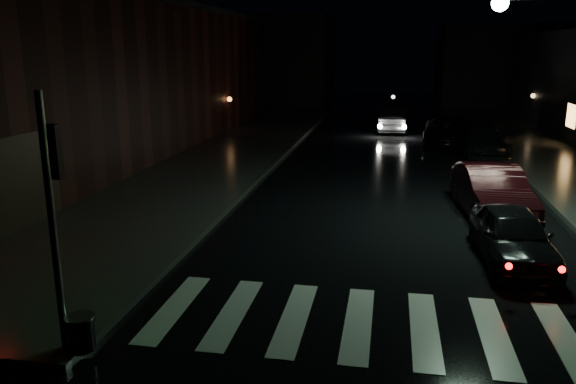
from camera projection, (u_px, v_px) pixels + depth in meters
The scene contains 13 objects.
ground at pixel (226, 325), 10.34m from camera, with size 120.00×120.00×0.00m, color black.
sidewalk_left at pixel (207, 164), 24.54m from camera, with size 6.00×44.00×0.15m, color #282826.
sidewalk_right at pixel (574, 177), 21.94m from camera, with size 4.00×44.00×0.15m, color #282826.
building_left at pixel (77, 80), 26.81m from camera, with size 10.00×36.00×7.00m, color black.
building_far_left at pixel (258, 59), 53.99m from camera, with size 14.00×10.00×8.00m, color black.
building_far_right at pixel (520, 66), 49.95m from camera, with size 14.00×10.00×7.00m, color black.
crosswalk at pixel (391, 326), 10.30m from camera, with size 9.00×3.00×0.01m, color beige.
signal_pole_corner at pixel (68, 268), 8.94m from camera, with size 0.68×0.61×4.20m.
parked_car_a at pixel (513, 235), 13.28m from camera, with size 1.55×3.84×1.31m, color black.
parked_car_b at pixel (492, 192), 16.90m from camera, with size 1.63×4.67×1.54m, color black.
parked_car_c at pixel (482, 140), 26.97m from camera, with size 1.93×4.76×1.38m, color black.
parked_car_d at pixel (447, 131), 29.87m from camera, with size 2.36×5.12×1.42m, color black.
oncoming_car at pixel (392, 119), 34.42m from camera, with size 1.58×4.54×1.50m, color black.
Camera 1 is at (2.81, -9.06, 4.93)m, focal length 35.00 mm.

